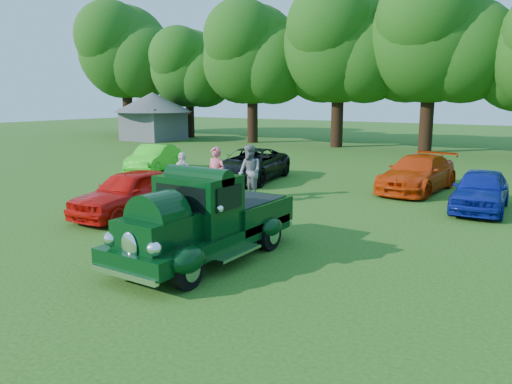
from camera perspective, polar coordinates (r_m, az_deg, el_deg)
The scene contains 12 objects.
ground at distance 12.50m, azimuth -7.22°, elevation -5.76°, with size 120.00×120.00×0.00m, color #224810.
hero_pickup at distance 11.08m, azimuth -5.75°, elevation -3.46°, with size 2.27×4.87×1.90m.
red_convertible at distance 15.55m, azimuth -14.09°, elevation -0.06°, with size 1.65×4.10×1.40m, color red.
back_car_lime at distance 24.40m, azimuth -11.63°, elevation 3.78°, with size 1.36×3.91×1.29m, color #31DB1D.
back_car_black at distance 21.35m, azimuth -0.72°, elevation 3.12°, with size 2.26×4.91×1.36m, color black.
back_car_orange at distance 19.93m, azimuth 17.99°, elevation 2.03°, with size 1.90×4.69×1.36m, color #C43006.
back_car_blue at distance 17.27m, azimuth 24.28°, elevation 0.22°, with size 1.54×3.84×1.31m, color navy.
spectator_pink at distance 16.65m, azimuth -4.60°, elevation 1.86°, with size 0.70×0.46×1.93m, color #E65F6C.
spectator_grey at distance 17.57m, azimuth -0.72°, elevation 2.33°, with size 0.92×0.72×1.90m, color gray.
spectator_white at distance 17.52m, azimuth -8.45°, elevation 1.80°, with size 0.98×0.41×1.66m, color white.
gazebo at distance 42.37m, azimuth -11.68°, elevation 9.08°, with size 6.40×6.40×3.90m.
tree_line at distance 34.85m, azimuth 16.98°, elevation 15.61°, with size 64.90×9.41×11.92m.
Camera 1 is at (7.81, -9.08, 3.56)m, focal length 35.00 mm.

